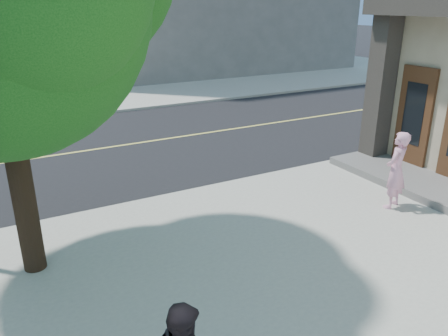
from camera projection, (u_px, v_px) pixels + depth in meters
sidewalk_ne at (184, 64)px, 32.42m from camera, size 29.00×25.00×0.12m
man_on_phone at (396, 170)px, 9.38m from camera, size 0.72×0.59×1.69m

